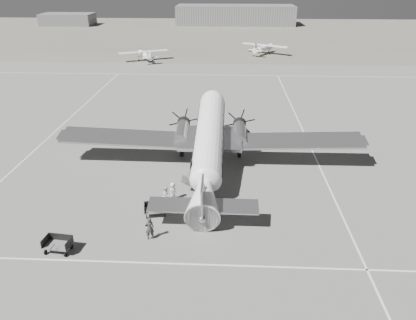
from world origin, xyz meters
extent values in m
plane|color=slate|center=(0.00, 0.00, 0.00)|extent=(260.00, 260.00, 0.00)
cube|color=silver|center=(0.00, -14.00, 0.01)|extent=(60.00, 0.15, 0.01)
cube|color=silver|center=(12.00, 0.00, 0.01)|extent=(0.15, 80.00, 0.01)
cube|color=silver|center=(-18.00, 10.00, 0.01)|extent=(0.15, 60.00, 0.01)
cube|color=silver|center=(0.00, 40.00, 0.01)|extent=(90.00, 0.15, 0.01)
cube|color=#615F52|center=(0.00, 95.00, 0.00)|extent=(260.00, 90.00, 0.01)
cube|color=slate|center=(5.00, 120.00, 3.00)|extent=(42.00, 14.00, 6.00)
cube|color=#5A5A5A|center=(5.00, 120.00, 6.30)|extent=(42.00, 14.00, 0.60)
cube|color=#5A5A5A|center=(-55.00, 115.00, 2.00)|extent=(18.00, 10.00, 4.00)
imported|color=#2E2E2E|center=(-2.64, -11.32, 0.90)|extent=(0.76, 0.63, 1.79)
imported|color=silver|center=(-2.12, -6.53, 0.84)|extent=(0.78, 0.92, 1.68)
imported|color=silver|center=(-1.70, -5.69, 0.79)|extent=(0.75, 0.90, 1.58)
camera|label=1|loc=(2.71, -35.24, 17.54)|focal=35.00mm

